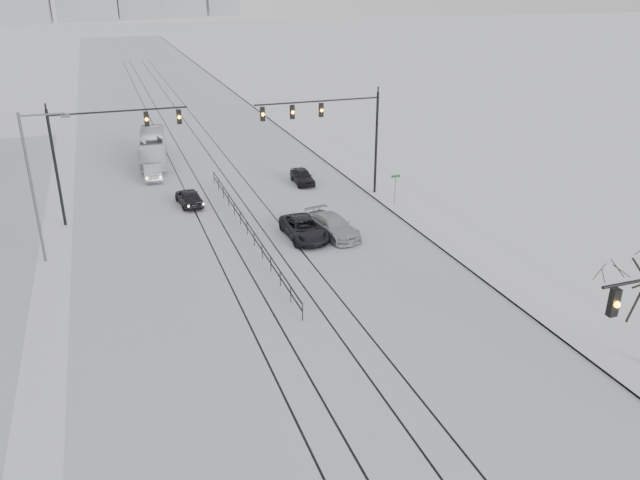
{
  "coord_description": "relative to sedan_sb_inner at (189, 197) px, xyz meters",
  "views": [
    {
      "loc": [
        -8.2,
        -7.9,
        15.85
      ],
      "look_at": [
        1.77,
        20.4,
        3.2
      ],
      "focal_mm": 35.0,
      "sensor_mm": 36.0,
      "label": 1
    }
  ],
  "objects": [
    {
      "name": "sedan_nb_right",
      "position": [
        8.08,
        -9.24,
        0.05
      ],
      "size": [
        2.87,
        5.1,
        1.4
      ],
      "primitive_type": "imported",
      "rotation": [
        0.0,
        0.0,
        0.2
      ],
      "color": "#A5A9AD",
      "rests_on": "ground"
    },
    {
      "name": "tram_rails",
      "position": [
        2.75,
        2.83,
        -0.63
      ],
      "size": [
        5.3,
        180.0,
        0.01
      ],
      "color": "black",
      "rests_on": "ground"
    },
    {
      "name": "box_truck",
      "position": [
        -1.3,
        13.25,
        0.7
      ],
      "size": [
        3.23,
        9.9,
        2.71
      ],
      "primitive_type": "imported",
      "rotation": [
        0.0,
        0.0,
        3.04
      ],
      "color": "white",
      "rests_on": "ground"
    },
    {
      "name": "sedan_sb_outer",
      "position": [
        -1.89,
        7.81,
        0.04
      ],
      "size": [
        1.73,
        4.27,
        1.38
      ],
      "primitive_type": "imported",
      "rotation": [
        0.0,
        0.0,
        3.08
      ],
      "color": "#B6B8BE",
      "rests_on": "ground"
    },
    {
      "name": "sidewalk_east",
      "position": [
        16.25,
        22.83,
        -0.57
      ],
      "size": [
        5.0,
        260.0,
        0.16
      ],
      "primitive_type": "cube",
      "color": "silver",
      "rests_on": "ground"
    },
    {
      "name": "sedan_sb_inner",
      "position": [
        0.0,
        0.0,
        0.0
      ],
      "size": [
        1.89,
        3.96,
        1.31
      ],
      "primitive_type": "imported",
      "rotation": [
        0.0,
        0.0,
        3.23
      ],
      "color": "black",
      "rests_on": "ground"
    },
    {
      "name": "median_fence",
      "position": [
        2.75,
        -7.17,
        -0.13
      ],
      "size": [
        0.06,
        24.0,
        1.0
      ],
      "color": "black",
      "rests_on": "ground"
    },
    {
      "name": "sedan_nb_front",
      "position": [
        6.14,
        -8.97,
        0.02
      ],
      "size": [
        2.31,
        4.86,
        1.34
      ],
      "primitive_type": "imported",
      "rotation": [
        0.0,
        0.0,
        0.02
      ],
      "color": "black",
      "rests_on": "ground"
    },
    {
      "name": "traffic_mast_nw",
      "position": [
        -5.77,
        -1.17,
        4.92
      ],
      "size": [
        9.1,
        0.37,
        8.0
      ],
      "color": "black",
      "rests_on": "ground"
    },
    {
      "name": "sedan_nb_far",
      "position": [
        9.68,
        2.3,
        -0.03
      ],
      "size": [
        1.6,
        3.69,
        1.24
      ],
      "primitive_type": "imported",
      "rotation": [
        0.0,
        0.0,
        -0.04
      ],
      "color": "black",
      "rests_on": "ground"
    },
    {
      "name": "street_sign",
      "position": [
        14.55,
        -5.17,
        0.95
      ],
      "size": [
        0.7,
        0.06,
        2.4
      ],
      "color": "#595B60",
      "rests_on": "ground"
    },
    {
      "name": "curb",
      "position": [
        13.8,
        22.83,
        -0.59
      ],
      "size": [
        0.1,
        260.0,
        0.12
      ],
      "primitive_type": "cube",
      "color": "gray",
      "rests_on": "ground"
    },
    {
      "name": "road",
      "position": [
        2.75,
        22.83,
        -0.64
      ],
      "size": [
        22.0,
        260.0,
        0.02
      ],
      "primitive_type": "cube",
      "color": "silver",
      "rests_on": "ground"
    },
    {
      "name": "traffic_mast_ne",
      "position": [
        10.9,
        -2.17,
        5.11
      ],
      "size": [
        9.6,
        0.37,
        8.0
      ],
      "color": "black",
      "rests_on": "ground"
    },
    {
      "name": "street_light_west",
      "position": [
        -9.45,
        -7.17,
        4.56
      ],
      "size": [
        2.73,
        0.25,
        9.0
      ],
      "color": "#595B60",
      "rests_on": "ground"
    }
  ]
}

